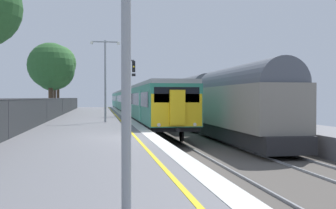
{
  "coord_description": "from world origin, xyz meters",
  "views": [
    {
      "loc": [
        -1.84,
        -16.72,
        1.66
      ],
      "look_at": [
        1.58,
        3.25,
        1.32
      ],
      "focal_mm": 42.64,
      "sensor_mm": 36.0,
      "label": 1
    }
  ],
  "objects_px": {
    "platform_lamp_near": "(126,10)",
    "background_tree_left": "(51,67)",
    "freight_train_adjacent_track": "(191,101)",
    "platform_lamp_mid": "(105,74)",
    "background_tree_right": "(54,72)",
    "background_tree_back": "(57,65)",
    "commuter_train_at_platform": "(131,101)",
    "signal_gantry": "(127,81)"
  },
  "relations": [
    {
      "from": "background_tree_right",
      "to": "freight_train_adjacent_track",
      "type": "bearing_deg",
      "value": -47.28
    },
    {
      "from": "platform_lamp_near",
      "to": "background_tree_left",
      "type": "distance_m",
      "value": 33.9
    },
    {
      "from": "commuter_train_at_platform",
      "to": "platform_lamp_mid",
      "type": "xyz_separation_m",
      "value": [
        -3.57,
        -24.09,
        2.02
      ]
    },
    {
      "from": "background_tree_right",
      "to": "background_tree_back",
      "type": "distance_m",
      "value": 5.86
    },
    {
      "from": "commuter_train_at_platform",
      "to": "platform_lamp_mid",
      "type": "bearing_deg",
      "value": -98.42
    },
    {
      "from": "platform_lamp_near",
      "to": "platform_lamp_mid",
      "type": "height_order",
      "value": "platform_lamp_mid"
    },
    {
      "from": "commuter_train_at_platform",
      "to": "platform_lamp_near",
      "type": "relative_size",
      "value": 13.14
    },
    {
      "from": "commuter_train_at_platform",
      "to": "signal_gantry",
      "type": "xyz_separation_m",
      "value": [
        -1.48,
        -15.38,
        1.92
      ]
    },
    {
      "from": "background_tree_left",
      "to": "background_tree_back",
      "type": "bearing_deg",
      "value": 93.6
    },
    {
      "from": "platform_lamp_mid",
      "to": "background_tree_back",
      "type": "height_order",
      "value": "background_tree_back"
    },
    {
      "from": "freight_train_adjacent_track",
      "to": "platform_lamp_near",
      "type": "relative_size",
      "value": 7.84
    },
    {
      "from": "signal_gantry",
      "to": "background_tree_left",
      "type": "distance_m",
      "value": 7.74
    },
    {
      "from": "platform_lamp_mid",
      "to": "background_tree_right",
      "type": "relative_size",
      "value": 0.76
    },
    {
      "from": "freight_train_adjacent_track",
      "to": "signal_gantry",
      "type": "xyz_separation_m",
      "value": [
        -5.48,
        1.86,
        1.77
      ]
    },
    {
      "from": "commuter_train_at_platform",
      "to": "signal_gantry",
      "type": "height_order",
      "value": "signal_gantry"
    },
    {
      "from": "signal_gantry",
      "to": "background_tree_right",
      "type": "height_order",
      "value": "background_tree_right"
    },
    {
      "from": "freight_train_adjacent_track",
      "to": "platform_lamp_mid",
      "type": "height_order",
      "value": "platform_lamp_mid"
    },
    {
      "from": "platform_lamp_near",
      "to": "background_tree_right",
      "type": "distance_m",
      "value": 43.58
    },
    {
      "from": "commuter_train_at_platform",
      "to": "background_tree_right",
      "type": "distance_m",
      "value": 10.34
    },
    {
      "from": "signal_gantry",
      "to": "background_tree_back",
      "type": "xyz_separation_m",
      "value": [
        -8.0,
        18.29,
        2.85
      ]
    },
    {
      "from": "commuter_train_at_platform",
      "to": "platform_lamp_mid",
      "type": "height_order",
      "value": "platform_lamp_mid"
    },
    {
      "from": "platform_lamp_near",
      "to": "background_tree_left",
      "type": "height_order",
      "value": "background_tree_left"
    },
    {
      "from": "platform_lamp_near",
      "to": "signal_gantry",
      "type": "bearing_deg",
      "value": 86.09
    },
    {
      "from": "signal_gantry",
      "to": "background_tree_right",
      "type": "distance_m",
      "value": 14.9
    },
    {
      "from": "commuter_train_at_platform",
      "to": "signal_gantry",
      "type": "distance_m",
      "value": 15.57
    },
    {
      "from": "commuter_train_at_platform",
      "to": "background_tree_left",
      "type": "xyz_separation_m",
      "value": [
        -8.51,
        -12.47,
        3.35
      ]
    },
    {
      "from": "platform_lamp_mid",
      "to": "background_tree_back",
      "type": "relative_size",
      "value": 0.65
    },
    {
      "from": "background_tree_left",
      "to": "background_tree_right",
      "type": "bearing_deg",
      "value": 94.8
    },
    {
      "from": "signal_gantry",
      "to": "platform_lamp_near",
      "type": "relative_size",
      "value": 1.06
    },
    {
      "from": "commuter_train_at_platform",
      "to": "platform_lamp_near",
      "type": "distance_m",
      "value": 46.13
    },
    {
      "from": "background_tree_left",
      "to": "background_tree_right",
      "type": "relative_size",
      "value": 0.94
    },
    {
      "from": "platform_lamp_near",
      "to": "commuter_train_at_platform",
      "type": "bearing_deg",
      "value": 85.56
    },
    {
      "from": "commuter_train_at_platform",
      "to": "background_tree_back",
      "type": "bearing_deg",
      "value": 162.92
    },
    {
      "from": "background_tree_left",
      "to": "commuter_train_at_platform",
      "type": "bearing_deg",
      "value": 55.7
    },
    {
      "from": "background_tree_back",
      "to": "background_tree_right",
      "type": "bearing_deg",
      "value": -88.45
    },
    {
      "from": "background_tree_left",
      "to": "background_tree_right",
      "type": "distance_m",
      "value": 9.7
    },
    {
      "from": "background_tree_right",
      "to": "background_tree_back",
      "type": "xyz_separation_m",
      "value": [
        -0.15,
        5.72,
        1.27
      ]
    },
    {
      "from": "freight_train_adjacent_track",
      "to": "background_tree_back",
      "type": "bearing_deg",
      "value": 123.78
    },
    {
      "from": "commuter_train_at_platform",
      "to": "background_tree_back",
      "type": "height_order",
      "value": "background_tree_back"
    },
    {
      "from": "commuter_train_at_platform",
      "to": "freight_train_adjacent_track",
      "type": "relative_size",
      "value": 1.68
    },
    {
      "from": "platform_lamp_near",
      "to": "background_tree_right",
      "type": "xyz_separation_m",
      "value": [
        -5.75,
        43.16,
        1.87
      ]
    },
    {
      "from": "freight_train_adjacent_track",
      "to": "background_tree_left",
      "type": "relative_size",
      "value": 5.48
    }
  ]
}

